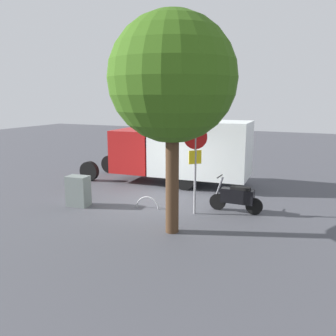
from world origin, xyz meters
TOP-DOWN VIEW (x-y plane):
  - ground_plane at (0.00, 0.00)m, footprint 60.00×60.00m
  - box_truck_near at (0.16, -3.11)m, footprint 7.67×2.58m
  - motorcycle at (-3.15, -0.12)m, footprint 1.81×0.55m
  - stop_sign at (-1.92, 0.63)m, footprint 0.71×0.33m
  - street_tree at (-1.89, 2.42)m, footprint 3.46×3.46m
  - utility_cabinet at (2.16, 1.45)m, footprint 0.80×0.57m
  - bike_rack_hoop at (-0.21, 0.71)m, footprint 0.85×0.14m

SIDE VIEW (x-z plane):
  - ground_plane at x=0.00m, z-range 0.00..0.00m
  - bike_rack_hoop at x=-0.21m, z-range -0.43..0.43m
  - motorcycle at x=-3.15m, z-range -0.08..1.12m
  - utility_cabinet at x=2.16m, z-range 0.00..1.08m
  - box_truck_near at x=0.16m, z-range 0.17..2.98m
  - stop_sign at x=-1.92m, z-range 0.49..3.42m
  - street_tree at x=-1.89m, z-range 1.27..7.31m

